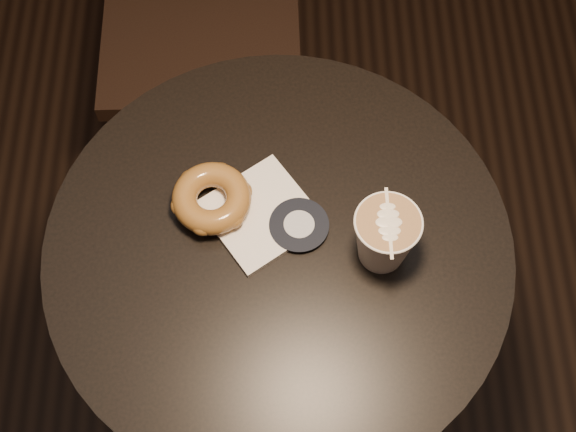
{
  "coord_description": "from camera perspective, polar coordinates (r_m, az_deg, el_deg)",
  "views": [
    {
      "loc": [
        0.01,
        -0.49,
        1.83
      ],
      "look_at": [
        0.01,
        0.03,
        0.79
      ],
      "focal_mm": 50.0,
      "sensor_mm": 36.0,
      "label": 1
    }
  ],
  "objects": [
    {
      "name": "cafe_table",
      "position": [
        1.37,
        -0.61,
        -5.49
      ],
      "size": [
        0.7,
        0.7,
        0.75
      ],
      "color": "black",
      "rests_on": "ground"
    },
    {
      "name": "latte_cup",
      "position": [
        1.14,
        6.88,
        -1.56
      ],
      "size": [
        0.1,
        0.1,
        0.11
      ],
      "primitive_type": null,
      "color": "silver",
      "rests_on": "cafe_table"
    },
    {
      "name": "pastry_bag",
      "position": [
        1.21,
        -1.95,
        0.16
      ],
      "size": [
        0.2,
        0.2,
        0.01
      ],
      "primitive_type": "cube",
      "rotation": [
        0.0,
        0.0,
        0.6
      ],
      "color": "white",
      "rests_on": "cafe_table"
    },
    {
      "name": "doughnut",
      "position": [
        1.2,
        -5.46,
        1.27
      ],
      "size": [
        0.12,
        0.12,
        0.04
      ],
      "primitive_type": "torus",
      "color": "brown",
      "rests_on": "pastry_bag"
    }
  ]
}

